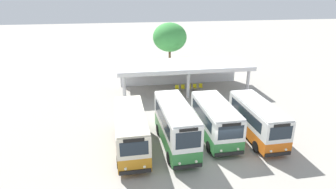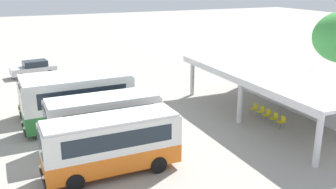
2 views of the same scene
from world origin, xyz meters
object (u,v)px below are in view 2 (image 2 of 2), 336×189
city_bus_middle_cream (103,119)px  city_bus_nearest_orange (72,90)px  parked_car_flank (34,68)px  waiting_chair_fifth_seat (282,121)px  city_bus_fourth_amber (111,142)px  waiting_chair_second_from_end (261,111)px  waiting_chair_middle_seat (267,114)px  waiting_chair_fourth_seat (274,117)px  waiting_chair_end_by_column (254,108)px  city_bus_second_in_row (79,101)px

city_bus_middle_cream → city_bus_nearest_orange: bearing=-175.0°
parked_car_flank → waiting_chair_fifth_seat: size_ratio=5.41×
city_bus_nearest_orange → city_bus_fourth_amber: bearing=0.7°
city_bus_middle_cream → waiting_chair_second_from_end: (-0.12, 11.65, -1.19)m
city_bus_nearest_orange → waiting_chair_middle_seat: (7.51, 12.22, -1.19)m
waiting_chair_fourth_seat → waiting_chair_fifth_seat: same height
city_bus_fourth_amber → parked_car_flank: city_bus_fourth_amber is taller
city_bus_nearest_orange → waiting_chair_second_from_end: (6.77, 12.25, -1.19)m
waiting_chair_fourth_seat → waiting_chair_end_by_column: bearing=-179.0°
parked_car_flank → waiting_chair_fourth_seat: (21.05, 13.88, -0.31)m
parked_car_flank → city_bus_middle_cream: bearing=6.5°
waiting_chair_second_from_end → waiting_chair_fifth_seat: 2.23m
city_bus_middle_cream → waiting_chair_end_by_column: (-0.87, 11.60, -1.19)m
city_bus_nearest_orange → waiting_chair_fifth_seat: bearing=53.7°
parked_car_flank → waiting_chair_fifth_seat: parked_car_flank is taller
waiting_chair_end_by_column → waiting_chair_middle_seat: size_ratio=1.00×
city_bus_fourth_amber → waiting_chair_second_from_end: city_bus_fourth_amber is taller
city_bus_second_in_row → city_bus_middle_cream: (3.44, 0.76, -0.21)m
city_bus_middle_cream → waiting_chair_middle_seat: bearing=86.9°
waiting_chair_fourth_seat → city_bus_nearest_orange: bearing=-124.0°
city_bus_nearest_orange → city_bus_middle_cream: bearing=5.0°
waiting_chair_middle_seat → waiting_chair_fifth_seat: 1.49m
city_bus_nearest_orange → waiting_chair_fourth_seat: 14.82m
city_bus_fourth_amber → waiting_chair_fifth_seat: city_bus_fourth_amber is taller
city_bus_fourth_amber → city_bus_middle_cream: bearing=172.1°
city_bus_nearest_orange → waiting_chair_end_by_column: size_ratio=8.87×
parked_car_flank → city_bus_nearest_orange: bearing=7.3°
city_bus_second_in_row → waiting_chair_second_from_end: 12.92m
parked_car_flank → waiting_chair_end_by_column: 23.36m
city_bus_fourth_amber → waiting_chair_middle_seat: 12.47m
city_bus_nearest_orange → city_bus_second_in_row: (3.45, -0.15, 0.22)m
city_bus_fourth_amber → waiting_chair_fourth_seat: city_bus_fourth_amber is taller
waiting_chair_end_by_column → city_bus_middle_cream: bearing=-85.7°
waiting_chair_fourth_seat → waiting_chair_middle_seat: bearing=-178.0°
city_bus_second_in_row → city_bus_middle_cream: city_bus_second_in_row is taller
city_bus_nearest_orange → city_bus_fourth_amber: (10.34, 0.13, -0.01)m
waiting_chair_middle_seat → waiting_chair_fifth_seat: (1.49, 0.05, 0.00)m
city_bus_middle_cream → waiting_chair_second_from_end: 11.71m
parked_car_flank → waiting_chair_fifth_seat: 25.85m
parked_car_flank → city_bus_second_in_row: bearing=5.2°
city_bus_nearest_orange → waiting_chair_middle_seat: bearing=58.4°
city_bus_second_in_row → city_bus_fourth_amber: bearing=2.4°
waiting_chair_second_from_end → waiting_chair_middle_seat: bearing=-2.8°
waiting_chair_fifth_seat → waiting_chair_middle_seat: bearing=-178.2°
waiting_chair_second_from_end → waiting_chair_fifth_seat: (2.23, 0.01, 0.00)m
waiting_chair_end_by_column → waiting_chair_fifth_seat: (2.98, 0.06, 0.00)m
waiting_chair_second_from_end → waiting_chair_middle_seat: same height
waiting_chair_fifth_seat → waiting_chair_second_from_end: bearing=-179.7°
waiting_chair_second_from_end → parked_car_flank: bearing=-144.6°
city_bus_middle_cream → waiting_chair_second_from_end: city_bus_middle_cream is taller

